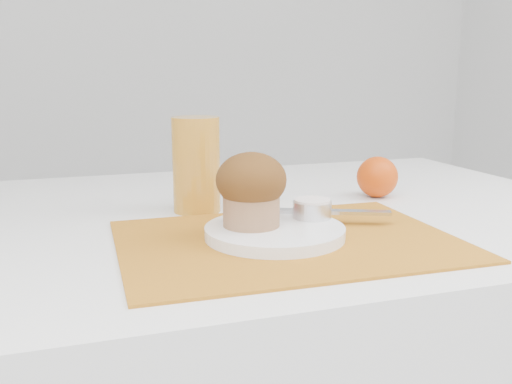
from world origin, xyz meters
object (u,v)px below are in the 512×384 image
object	(u,v)px
plate	(275,232)
juice_glass	(196,165)
orange	(377,177)
muffin	(251,188)

from	to	relation	value
plate	juice_glass	world-z (taller)	juice_glass
plate	orange	size ratio (longest dim) A/B	2.57
juice_glass	muffin	bearing A→B (deg)	-78.83
plate	orange	distance (m)	0.33
muffin	juice_glass	bearing A→B (deg)	101.17
plate	juice_glass	distance (m)	0.21
orange	muffin	xyz separation A→B (m)	(-0.29, -0.18, 0.03)
juice_glass	orange	bearing A→B (deg)	0.11
orange	juice_glass	size ratio (longest dim) A/B	0.48
plate	muffin	distance (m)	0.07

